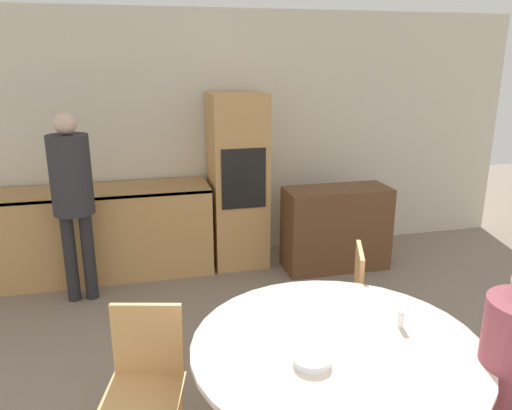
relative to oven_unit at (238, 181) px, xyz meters
The scene contains 10 objects.
wall_back 0.58m from the oven_unit, 125.95° to the left, with size 7.08×0.05×2.60m.
kitchen_counter 1.68m from the oven_unit, behind, with size 2.61×0.60×0.89m.
oven_unit is the anchor object (origin of this frame).
sideboard 1.13m from the oven_unit, 22.80° to the right, with size 1.07×0.45×0.86m.
dining_table 2.93m from the oven_unit, 92.19° to the right, with size 1.46×1.46×0.76m.
chair_far_left 2.81m from the oven_unit, 112.13° to the right, with size 0.49×0.49×0.88m.
chair_far_right 2.08m from the oven_unit, 80.92° to the right, with size 0.52×0.52×0.88m.
person_standing 1.65m from the oven_unit, 161.54° to the right, with size 0.35×0.35×1.69m.
bowl_near 3.05m from the oven_unit, 95.52° to the right, with size 0.18×0.18×0.04m.
salt_shaker 2.85m from the oven_unit, 84.43° to the right, with size 0.03×0.03×0.09m.
Camera 1 is at (-0.79, -0.53, 2.14)m, focal length 35.00 mm.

